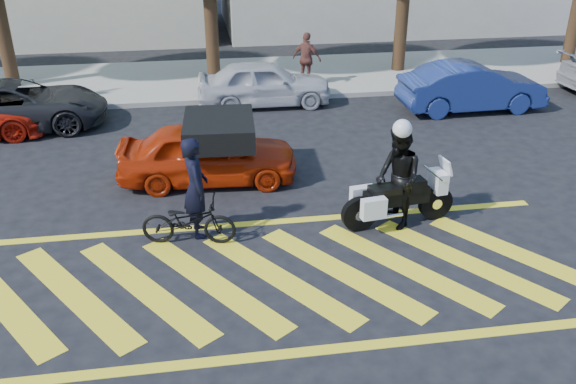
{
  "coord_description": "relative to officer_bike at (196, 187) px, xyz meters",
  "views": [
    {
      "loc": [
        -0.65,
        -8.47,
        5.83
      ],
      "look_at": [
        0.84,
        1.08,
        1.05
      ],
      "focal_mm": 38.0,
      "sensor_mm": 36.0,
      "label": 1
    }
  ],
  "objects": [
    {
      "name": "ground",
      "position": [
        0.77,
        -1.7,
        -0.97
      ],
      "size": [
        90.0,
        90.0,
        0.0
      ],
      "primitive_type": "plane",
      "color": "black",
      "rests_on": "ground"
    },
    {
      "name": "sidewalk",
      "position": [
        0.77,
        10.3,
        -0.89
      ],
      "size": [
        60.0,
        5.0,
        0.15
      ],
      "primitive_type": "cube",
      "color": "#9E998E",
      "rests_on": "ground"
    },
    {
      "name": "crosswalk",
      "position": [
        0.74,
        -1.7,
        -0.96
      ],
      "size": [
        12.33,
        4.0,
        0.01
      ],
      "color": "yellow",
      "rests_on": "ground"
    },
    {
      "name": "officer_bike",
      "position": [
        0.0,
        0.0,
        0.0
      ],
      "size": [
        0.55,
        0.76,
        1.93
      ],
      "primitive_type": "imported",
      "rotation": [
        0.0,
        0.0,
        1.71
      ],
      "color": "black",
      "rests_on": "ground"
    },
    {
      "name": "bicycle",
      "position": [
        -0.17,
        -0.33,
        -0.52
      ],
      "size": [
        1.79,
        0.88,
        0.9
      ],
      "primitive_type": "imported",
      "rotation": [
        0.0,
        0.0,
        1.4
      ],
      "color": "black",
      "rests_on": "ground"
    },
    {
      "name": "police_motorcycle",
      "position": [
        3.79,
        -0.24,
        -0.41
      ],
      "size": [
        2.3,
        0.82,
        1.02
      ],
      "rotation": [
        0.0,
        0.0,
        0.14
      ],
      "color": "black",
      "rests_on": "ground"
    },
    {
      "name": "officer_moto",
      "position": [
        3.77,
        -0.24,
        0.02
      ],
      "size": [
        0.88,
        1.06,
        1.98
      ],
      "primitive_type": "imported",
      "rotation": [
        0.0,
        0.0,
        -1.43
      ],
      "color": "black",
      "rests_on": "ground"
    },
    {
      "name": "red_convertible",
      "position": [
        0.29,
        2.32,
        -0.3
      ],
      "size": [
        3.99,
        1.8,
        1.33
      ],
      "primitive_type": "imported",
      "rotation": [
        0.0,
        0.0,
        1.51
      ],
      "color": "#B62608",
      "rests_on": "ground"
    },
    {
      "name": "parked_mid_left",
      "position": [
        -4.68,
        6.5,
        -0.31
      ],
      "size": [
        4.87,
        2.5,
        1.31
      ],
      "primitive_type": "imported",
      "rotation": [
        0.0,
        0.0,
        1.64
      ],
      "color": "black",
      "rests_on": "ground"
    },
    {
      "name": "parked_mid_right",
      "position": [
        2.17,
        7.5,
        -0.29
      ],
      "size": [
        4.0,
        1.64,
        1.36
      ],
      "primitive_type": "imported",
      "rotation": [
        0.0,
        0.0,
        1.56
      ],
      "color": "#BABBBF",
      "rests_on": "ground"
    },
    {
      "name": "parked_right",
      "position": [
        8.11,
        6.1,
        -0.27
      ],
      "size": [
        4.25,
        1.56,
        1.39
      ],
      "primitive_type": "imported",
      "rotation": [
        0.0,
        0.0,
        1.59
      ],
      "color": "navy",
      "rests_on": "ground"
    },
    {
      "name": "pedestrian_right",
      "position": [
        3.72,
        8.94,
        0.03
      ],
      "size": [
        1.04,
        0.91,
        1.69
      ],
      "primitive_type": "imported",
      "rotation": [
        0.0,
        0.0,
        2.51
      ],
      "color": "brown",
      "rests_on": "sidewalk"
    }
  ]
}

